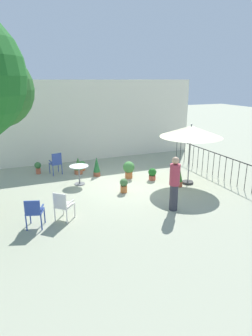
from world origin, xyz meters
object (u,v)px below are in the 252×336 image
Objects in this scene: standing_person at (174,183)px; potted_plant_1 at (97,167)px; potted_plant_2 at (82,165)px; potted_plant_5 at (152,174)px; patio_chair_0 at (34,211)px; potted_plant_6 at (78,166)px; patio_umbrella_0 at (191,132)px; potted_plant_3 at (129,169)px; cafe_table_0 at (79,171)px; potted_plant_4 at (38,167)px; potted_plant_0 at (124,185)px; potted_plant_7 at (180,178)px; patio_chair_2 at (63,204)px; patio_chair_1 at (56,162)px.

potted_plant_1 is at bearing 107.34° from standing_person.
potted_plant_2 is 0.88× the size of potted_plant_5.
patio_chair_0 is 4.81m from potted_plant_6.
potted_plant_5 is 3.27m from potted_plant_6.
patio_umbrella_0 reaches higher than patio_chair_0.
potted_plant_6 is (-1.83, 1.36, -0.05)m from potted_plant_3.
cafe_table_0 is 2.09m from potted_plant_3.
potted_plant_4 is at bearing 149.36° from potted_plant_3.
potted_plant_0 is at bearing 114.81° from standing_person.
patio_chair_0 reaches higher than potted_plant_1.
patio_umbrella_0 reaches higher than potted_plant_2.
potted_plant_2 is 4.53m from potted_plant_7.
patio_chair_2 is at bearing 169.73° from standing_person.
cafe_table_0 is 3.91m from potted_plant_7.
patio_chair_2 is at bearing -151.77° from potted_plant_5.
potted_plant_6 is 1.00× the size of potted_plant_7.
potted_plant_2 is 5.44m from standing_person.
standing_person reaches higher than potted_plant_5.
cafe_table_0 is 3.03m from patio_chair_2.
patio_chair_0 is 3.60m from potted_plant_0.
potted_plant_3 is at bearing 131.05° from potted_plant_7.
patio_chair_1 is at bearing 122.86° from potted_plant_0.
potted_plant_1 is (1.56, -0.85, -0.14)m from patio_chair_1.
cafe_table_0 is at bearing 167.52° from potted_plant_5.
potted_plant_1 is (2.88, 3.67, -0.11)m from patio_chair_0.
patio_chair_2 reaches higher than potted_plant_4.
standing_person is (1.95, -4.71, 0.54)m from potted_plant_6.
potted_plant_2 is at bearing 134.85° from potted_plant_5.
patio_chair_0 reaches higher than potted_plant_2.
patio_chair_2 reaches higher than cafe_table_0.
potted_plant_7 is (-0.50, -0.16, -1.73)m from patio_umbrella_0.
standing_person is (0.91, -1.96, 0.62)m from potted_plant_0.
potted_plant_3 is 3.39m from standing_person.
patio_umbrella_0 reaches higher than standing_person.
cafe_table_0 is at bearing -107.43° from potted_plant_2.
potted_plant_0 is 2.20m from potted_plant_1.
patio_chair_2 reaches higher than potted_plant_7.
potted_plant_6 is (0.26, 1.30, -0.16)m from cafe_table_0.
potted_plant_4 is 1.77m from potted_plant_6.
potted_plant_3 is 0.98× the size of potted_plant_7.
patio_umbrella_0 is at bearing -33.20° from potted_plant_4.
cafe_table_0 reaches higher than potted_plant_4.
cafe_table_0 is 0.90× the size of potted_plant_1.
patio_chair_0 reaches higher than potted_plant_3.
potted_plant_6 is 0.42× the size of standing_person.
patio_chair_0 is at bearing -154.36° from potted_plant_5.
potted_plant_1 is (-3.10, 2.25, -1.67)m from patio_umbrella_0.
potted_plant_0 is at bearing 178.12° from patio_umbrella_0.
potted_plant_4 is at bearing 157.17° from potted_plant_6.
patio_chair_2 is 4.08m from potted_plant_1.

